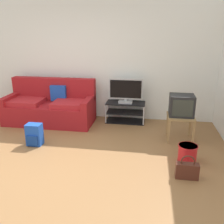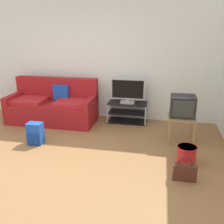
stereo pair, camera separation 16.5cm
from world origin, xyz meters
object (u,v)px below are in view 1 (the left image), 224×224
(backpack, at_px, (34,135))
(cleaning_bucket, at_px, (187,153))
(couch, at_px, (51,107))
(crt_tv, at_px, (182,105))
(handbag, at_px, (187,170))
(side_table, at_px, (180,120))
(tv_stand, at_px, (125,112))
(flat_tv, at_px, (126,91))

(backpack, xyz_separation_m, cleaning_bucket, (2.68, -0.21, -0.04))
(couch, distance_m, crt_tv, 2.87)
(backpack, xyz_separation_m, handbag, (2.62, -0.69, -0.07))
(crt_tv, xyz_separation_m, handbag, (-0.02, -1.37, -0.55))
(couch, relative_size, side_table, 3.92)
(tv_stand, xyz_separation_m, crt_tv, (1.13, -0.80, 0.45))
(couch, height_order, handbag, couch)
(flat_tv, height_order, crt_tv, flat_tv)
(couch, bearing_deg, tv_stand, 9.39)
(tv_stand, distance_m, cleaning_bucket, 2.05)
(flat_tv, xyz_separation_m, side_table, (1.13, -0.80, -0.32))
(crt_tv, bearing_deg, handbag, -90.74)
(tv_stand, bearing_deg, cleaning_bucket, -55.12)
(flat_tv, relative_size, cleaning_bucket, 2.45)
(side_table, height_order, cleaning_bucket, side_table)
(tv_stand, relative_size, cleaning_bucket, 2.85)
(tv_stand, bearing_deg, backpack, -135.64)
(tv_stand, bearing_deg, couch, -170.61)
(cleaning_bucket, bearing_deg, side_table, 93.01)
(tv_stand, relative_size, handbag, 2.41)
(couch, distance_m, tv_stand, 1.70)
(flat_tv, relative_size, handbag, 2.08)
(couch, relative_size, backpack, 4.87)
(couch, height_order, crt_tv, couch)
(couch, relative_size, crt_tv, 4.40)
(tv_stand, bearing_deg, flat_tv, -90.00)
(flat_tv, bearing_deg, handbag, -62.68)
(couch, bearing_deg, cleaning_bucket, -26.25)
(cleaning_bucket, bearing_deg, tv_stand, 124.88)
(side_table, bearing_deg, backpack, -165.98)
(handbag, bearing_deg, crt_tv, 89.26)
(flat_tv, height_order, backpack, flat_tv)
(flat_tv, xyz_separation_m, cleaning_bucket, (1.17, -1.66, -0.57))
(crt_tv, distance_m, handbag, 1.48)
(backpack, height_order, cleaning_bucket, backpack)
(handbag, bearing_deg, flat_tv, 117.32)
(couch, bearing_deg, side_table, -10.91)
(couch, xyz_separation_m, side_table, (2.80, -0.54, 0.05))
(side_table, relative_size, cleaning_bucket, 1.62)
(couch, bearing_deg, crt_tv, -10.60)
(couch, distance_m, backpack, 1.22)
(side_table, relative_size, backpack, 1.24)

